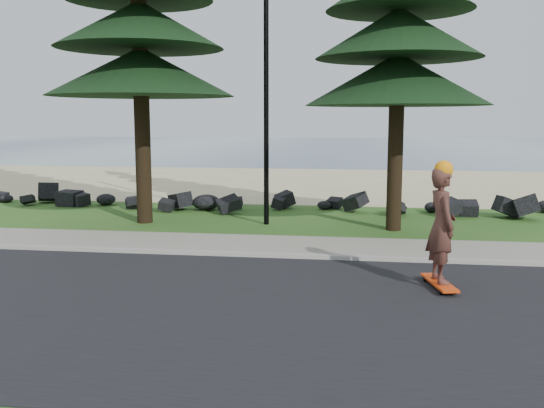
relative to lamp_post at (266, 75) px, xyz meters
name	(u,v)px	position (x,y,z in m)	size (l,w,h in m)	color
ground	(246,248)	(0.00, -3.20, -4.13)	(160.00, 160.00, 0.00)	#29561A
road	(193,307)	(0.00, -7.70, -4.12)	(160.00, 7.00, 0.02)	black
kerb	(238,254)	(0.00, -4.10, -4.08)	(160.00, 0.20, 0.10)	#A49D93
sidewalk	(247,244)	(0.00, -3.00, -4.09)	(160.00, 2.00, 0.08)	#9F9885
beach_sand	(303,182)	(0.00, 11.30, -4.13)	(160.00, 15.00, 0.01)	tan
ocean	(334,146)	(0.00, 47.80, -4.13)	(160.00, 58.00, 0.01)	#39536C
seawall_boulders	(278,211)	(0.00, 2.40, -4.13)	(60.00, 2.40, 1.10)	black
lamp_post	(266,75)	(0.00, 0.00, 0.00)	(0.25, 0.14, 8.14)	black
skateboarder	(441,226)	(3.99, -6.05, -3.01)	(0.62, 1.24, 2.24)	#E33D0D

